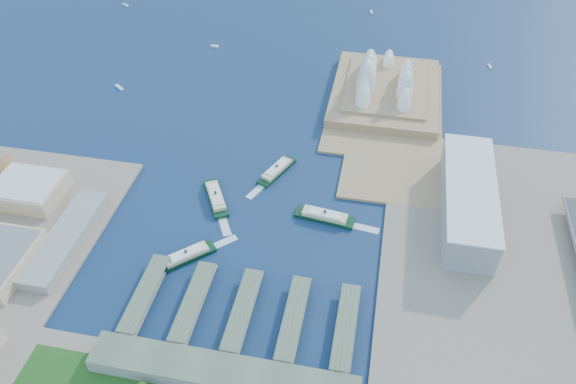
% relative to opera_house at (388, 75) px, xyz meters
% --- Properties ---
extents(ground, '(3000.00, 3000.00, 0.00)m').
position_rel_opera_house_xyz_m(ground, '(-105.00, -280.00, -32.00)').
color(ground, '#0D1A3F').
rests_on(ground, ground).
extents(east_land, '(240.00, 500.00, 3.00)m').
position_rel_opera_house_xyz_m(east_land, '(135.00, -330.00, -30.50)').
color(east_land, gray).
rests_on(east_land, ground).
extents(peninsula, '(135.00, 220.00, 3.00)m').
position_rel_opera_house_xyz_m(peninsula, '(2.50, -20.00, -30.50)').
color(peninsula, '#9C7B55').
rests_on(peninsula, ground).
extents(opera_house, '(134.00, 180.00, 58.00)m').
position_rel_opera_house_xyz_m(opera_house, '(0.00, 0.00, 0.00)').
color(opera_house, white).
rests_on(opera_house, peninsula).
extents(toaster_building, '(45.00, 155.00, 35.00)m').
position_rel_opera_house_xyz_m(toaster_building, '(90.00, -200.00, -11.50)').
color(toaster_building, gray).
rests_on(toaster_building, east_land).
extents(ferry_wharves, '(184.00, 90.00, 9.30)m').
position_rel_opera_house_xyz_m(ferry_wharves, '(-91.00, -355.00, -27.35)').
color(ferry_wharves, '#505F48').
rests_on(ferry_wharves, ground).
extents(terminal_building, '(200.00, 28.00, 12.00)m').
position_rel_opera_house_xyz_m(terminal_building, '(-90.00, -415.00, -23.00)').
color(terminal_building, gray).
rests_on(terminal_building, south_land).
extents(ferry_a, '(40.05, 56.83, 10.75)m').
position_rel_opera_house_xyz_m(ferry_a, '(-153.03, -225.26, -26.62)').
color(ferry_a, black).
rests_on(ferry_a, ground).
extents(ferry_b, '(33.99, 54.62, 10.14)m').
position_rel_opera_house_xyz_m(ferry_b, '(-101.99, -171.43, -26.93)').
color(ferry_b, black).
rests_on(ferry_b, ground).
extents(ferry_c, '(49.24, 47.20, 10.28)m').
position_rel_opera_house_xyz_m(ferry_c, '(-156.39, -305.51, -26.86)').
color(ferry_c, black).
rests_on(ferry_c, ground).
extents(ferry_d, '(59.34, 22.10, 10.95)m').
position_rel_opera_house_xyz_m(ferry_d, '(-42.03, -231.11, -26.52)').
color(ferry_d, black).
rests_on(ferry_d, ground).
extents(boat_a, '(15.07, 13.05, 3.09)m').
position_rel_opera_house_xyz_m(boat_a, '(-336.46, -44.85, -30.46)').
color(boat_a, white).
rests_on(boat_a, ground).
extents(boat_b, '(11.35, 4.47, 3.02)m').
position_rel_opera_house_xyz_m(boat_b, '(-248.75, 87.19, -30.49)').
color(boat_b, white).
rests_on(boat_b, ground).
extents(boat_c, '(5.35, 11.48, 2.49)m').
position_rel_opera_house_xyz_m(boat_c, '(135.08, 104.71, -30.76)').
color(boat_c, white).
rests_on(boat_c, ground).
extents(boat_d, '(13.74, 10.20, 2.41)m').
position_rel_opera_house_xyz_m(boat_d, '(-432.61, 196.45, -30.80)').
color(boat_d, white).
rests_on(boat_d, ground).
extents(boat_e, '(6.65, 12.01, 2.81)m').
position_rel_opera_house_xyz_m(boat_e, '(-37.85, 247.29, -30.59)').
color(boat_e, white).
rests_on(boat_e, ground).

